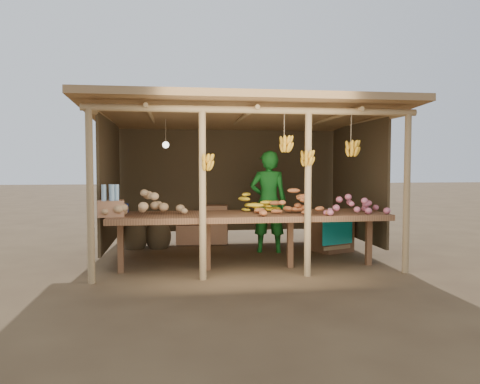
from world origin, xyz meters
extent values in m
plane|color=brown|center=(0.00, 0.00, 0.00)|extent=(60.00, 60.00, 0.00)
cylinder|color=tan|center=(-2.10, -1.50, 1.10)|extent=(0.09, 0.09, 2.20)
cylinder|color=tan|center=(2.10, -1.50, 1.10)|extent=(0.09, 0.09, 2.20)
cylinder|color=tan|center=(-2.10, 1.50, 1.10)|extent=(0.09, 0.09, 2.20)
cylinder|color=tan|center=(2.10, 1.50, 1.10)|extent=(0.09, 0.09, 2.20)
cylinder|color=tan|center=(-0.70, -1.50, 1.10)|extent=(0.09, 0.09, 2.20)
cylinder|color=tan|center=(0.70, -1.50, 1.10)|extent=(0.09, 0.09, 2.20)
cylinder|color=tan|center=(0.00, -1.50, 2.20)|extent=(4.40, 0.09, 0.09)
cylinder|color=tan|center=(0.00, 1.50, 2.20)|extent=(4.40, 0.09, 0.09)
cube|color=#A77C4E|center=(0.00, 0.00, 2.29)|extent=(4.70, 3.50, 0.28)
cube|color=#463620|center=(0.00, 1.48, 1.21)|extent=(4.20, 0.04, 1.98)
cube|color=#463620|center=(-2.08, 0.20, 1.21)|extent=(0.04, 2.40, 1.98)
cube|color=#463620|center=(2.08, 0.20, 1.21)|extent=(0.04, 2.40, 1.98)
cube|color=brown|center=(0.00, -0.95, 0.76)|extent=(3.90, 1.05, 0.08)
cube|color=brown|center=(-1.80, -0.95, 0.36)|extent=(0.08, 0.08, 0.72)
cube|color=brown|center=(-0.60, -0.95, 0.36)|extent=(0.08, 0.08, 0.72)
cube|color=brown|center=(0.60, -0.95, 0.36)|extent=(0.08, 0.08, 0.72)
cube|color=brown|center=(1.80, -0.95, 0.36)|extent=(0.08, 0.08, 0.72)
cylinder|color=navy|center=(-1.90, -0.57, 0.86)|extent=(0.35, 0.35, 0.12)
cube|color=#A16A48|center=(-1.90, -1.11, 0.91)|extent=(0.37, 0.31, 0.22)
imported|color=#186E1E|center=(0.53, 0.27, 0.86)|extent=(0.69, 0.51, 1.73)
cube|color=brown|center=(1.64, 0.20, 0.27)|extent=(0.72, 0.67, 0.53)
cube|color=#0E9A91|center=(1.64, 0.20, 0.56)|extent=(0.80, 0.75, 0.05)
cube|color=#A16A48|center=(-0.29, 1.20, 0.20)|extent=(0.51, 0.44, 0.36)
cube|color=#A16A48|center=(-0.29, 1.20, 0.56)|extent=(0.51, 0.44, 0.36)
cube|color=#A16A48|center=(-0.79, 1.20, 0.20)|extent=(0.51, 0.44, 0.36)
ellipsoid|color=#463620|center=(-1.76, 0.92, 0.27)|extent=(0.46, 0.46, 0.61)
ellipsoid|color=#463620|center=(-1.35, 0.92, 0.27)|extent=(0.46, 0.46, 0.61)
camera|label=1|loc=(-1.07, -7.51, 1.49)|focal=35.00mm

